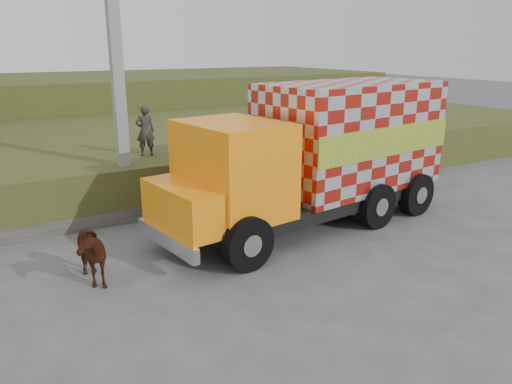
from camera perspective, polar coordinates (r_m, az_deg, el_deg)
ground at (r=11.15m, az=-2.50°, el=-8.63°), size 120.00×120.00×0.00m
embankment at (r=19.91m, az=-16.25°, el=4.26°), size 40.00×12.00×1.50m
embankment_far at (r=31.46m, az=-22.04°, el=9.36°), size 40.00×12.00×3.00m
retaining_strip at (r=14.15m, az=-17.87°, el=-3.02°), size 16.00×0.50×0.40m
utility_pole at (r=14.05m, az=-15.60°, el=13.21°), size 1.20×0.30×8.00m
cargo_truck at (r=13.51m, az=7.30°, el=4.41°), size 8.70×3.85×3.76m
cow at (r=10.83m, az=-18.92°, el=-6.47°), size 0.85×1.63×1.33m
pedestrian at (r=15.41m, az=-12.55°, el=6.85°), size 0.62×0.47×1.52m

